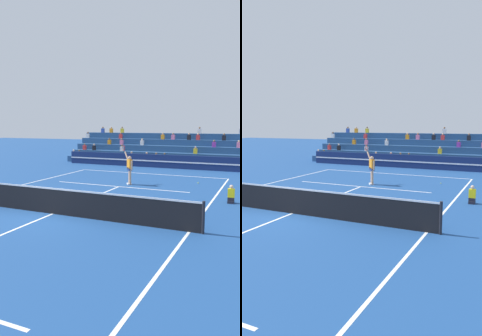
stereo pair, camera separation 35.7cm
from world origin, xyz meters
The scene contains 8 objects.
ground_plane centered at (0.00, 0.00, 0.00)m, with size 120.00×120.00×0.00m, color navy.
court_lines centered at (0.00, 0.00, 0.00)m, with size 11.10×23.90×0.01m.
tennis_net centered at (0.00, 0.00, 0.54)m, with size 12.00×0.10×1.10m.
sponsor_banner_wall centered at (0.00, 15.58, 0.55)m, with size 18.00×0.26×1.10m.
bleacher_stand centered at (0.00, 19.38, 1.02)m, with size 20.12×4.75×3.38m.
ball_kid_courtside centered at (6.34, 4.86, 0.33)m, with size 0.30×0.36×0.84m.
tennis_player centered at (0.28, 7.33, 0.98)m, with size 1.01×0.90×2.35m.
tennis_ball centered at (3.99, 9.34, 0.03)m, with size 0.07×0.07×0.07m, color #C6DB33.
Camera 1 is at (7.73, -10.56, 3.54)m, focal length 35.00 mm.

